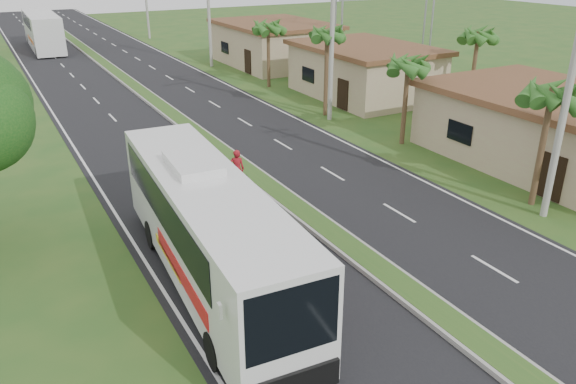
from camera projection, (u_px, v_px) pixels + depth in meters
ground at (414, 298)px, 17.41m from camera, size 180.00×180.00×0.00m
road_asphalt at (191, 130)px, 33.46m from camera, size 14.00×160.00×0.02m
median_strip at (191, 129)px, 33.42m from camera, size 1.20×160.00×0.18m
lane_edge_left at (74, 148)px, 30.49m from camera, size 0.12×160.00×0.01m
lane_edge_right at (289, 115)px, 36.44m from camera, size 0.12×160.00×0.01m
shop_near at (556, 129)px, 27.73m from camera, size 8.60×12.60×3.52m
shop_mid at (364, 71)px, 40.54m from camera, size 7.60×10.60×3.67m
shop_far at (274, 43)px, 51.75m from camera, size 8.60×11.60×3.82m
palm_verge_a at (552, 94)px, 21.92m from camera, size 2.40×2.40×5.45m
palm_verge_b at (408, 65)px, 29.48m from camera, size 2.40×2.40×5.05m
palm_verge_c at (327, 34)px, 34.52m from camera, size 2.40×2.40×5.85m
palm_verge_d at (268, 27)px, 42.20m from camera, size 2.40×2.40×5.25m
palm_behind_shop at (478, 36)px, 35.25m from camera, size 2.40×2.40×5.65m
utility_pole_a at (571, 76)px, 20.53m from camera, size 1.60×0.28×11.00m
utility_pole_b at (332, 17)px, 33.12m from camera, size 3.20×0.28×12.00m
utility_pole_c at (208, 2)px, 49.42m from camera, size 1.60×0.28×11.00m
coach_bus_main at (207, 224)px, 17.34m from camera, size 3.24×12.18×3.89m
coach_bus_far at (43, 29)px, 59.51m from camera, size 3.12×12.96×3.76m
motorcyclist at (237, 182)px, 23.92m from camera, size 1.87×1.22×2.26m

